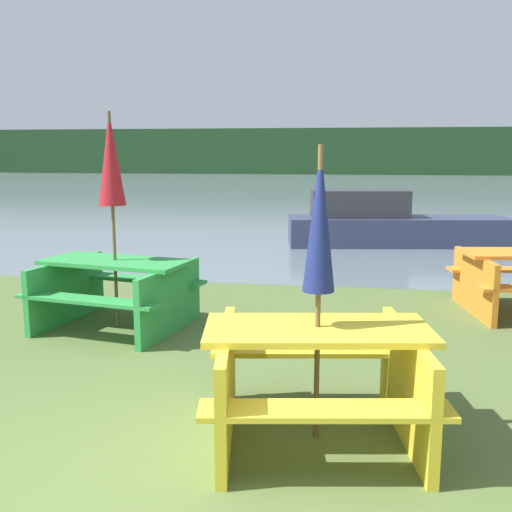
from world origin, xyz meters
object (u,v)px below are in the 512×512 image
object	(u,v)px
umbrella_navy	(320,224)
boat	(389,225)
picnic_table_green	(116,287)
umbrella_crimson	(111,161)
picnic_table_yellow	(317,373)

from	to	relation	value
umbrella_navy	boat	world-z (taller)	umbrella_navy
picnic_table_green	umbrella_crimson	bearing A→B (deg)	-90.00
umbrella_crimson	umbrella_navy	size ratio (longest dim) A/B	1.19
umbrella_crimson	umbrella_navy	distance (m)	3.35
picnic_table_yellow	picnic_table_green	distance (m)	3.33
picnic_table_green	boat	size ratio (longest dim) A/B	0.39
picnic_table_yellow	umbrella_crimson	distance (m)	3.61
picnic_table_yellow	boat	bearing A→B (deg)	83.29
picnic_table_yellow	umbrella_crimson	world-z (taller)	umbrella_crimson
umbrella_navy	boat	xyz separation A→B (m)	(1.06, 8.99, -1.06)
umbrella_navy	umbrella_crimson	bearing A→B (deg)	135.40
picnic_table_yellow	umbrella_navy	distance (m)	1.03
umbrella_crimson	boat	size ratio (longest dim) A/B	0.51
picnic_table_yellow	picnic_table_green	size ratio (longest dim) A/B	0.92
umbrella_crimson	umbrella_navy	world-z (taller)	umbrella_crimson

